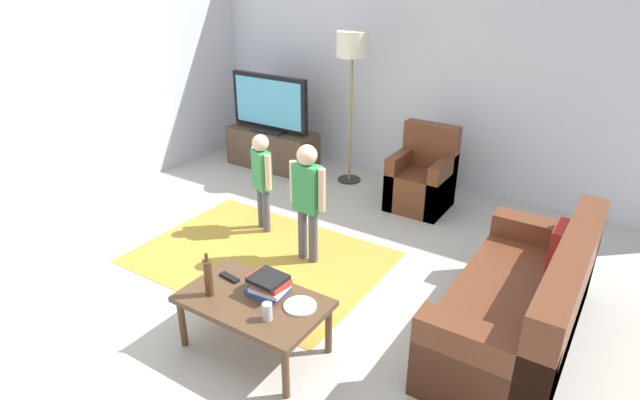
{
  "coord_description": "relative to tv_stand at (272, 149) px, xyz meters",
  "views": [
    {
      "loc": [
        2.2,
        -2.79,
        2.54
      ],
      "look_at": [
        0.0,
        0.6,
        0.65
      ],
      "focal_mm": 29.58,
      "sensor_mm": 36.0,
      "label": 1
    }
  ],
  "objects": [
    {
      "name": "book_stack",
      "position": [
        2.1,
        -2.75,
        0.24
      ],
      "size": [
        0.3,
        0.24,
        0.14
      ],
      "color": "#334CA5",
      "rests_on": "coffee_table"
    },
    {
      "name": "wall_left",
      "position": [
        -1.16,
        -2.3,
        1.11
      ],
      "size": [
        0.12,
        6.0,
        2.7
      ],
      "primitive_type": "cube",
      "color": "silver",
      "rests_on": "ground"
    },
    {
      "name": "soda_can",
      "position": [
        2.27,
        -2.98,
        0.24
      ],
      "size": [
        0.07,
        0.07,
        0.12
      ],
      "primitive_type": "cylinder",
      "color": "silver",
      "rests_on": "coffee_table"
    },
    {
      "name": "plate",
      "position": [
        2.37,
        -2.76,
        0.18
      ],
      "size": [
        0.22,
        0.22,
        0.02
      ],
      "color": "white",
      "rests_on": "coffee_table"
    },
    {
      "name": "child_center",
      "position": [
        1.69,
        -1.66,
        0.42
      ],
      "size": [
        0.37,
        0.18,
        1.1
      ],
      "color": "#4C4C59",
      "rests_on": "ground"
    },
    {
      "name": "bottle",
      "position": [
        1.77,
        -2.98,
        0.31
      ],
      "size": [
        0.06,
        0.06,
        0.32
      ],
      "color": "#4C3319",
      "rests_on": "coffee_table"
    },
    {
      "name": "tv",
      "position": [
        -0.0,
        -0.02,
        0.6
      ],
      "size": [
        1.1,
        0.28,
        0.71
      ],
      "color": "black",
      "rests_on": "tv_stand"
    },
    {
      "name": "child_near_tv",
      "position": [
        0.99,
        -1.42,
        0.36
      ],
      "size": [
        0.31,
        0.2,
        1.0
      ],
      "color": "#4C4C59",
      "rests_on": "ground"
    },
    {
      "name": "wall_back",
      "position": [
        1.84,
        0.7,
        1.11
      ],
      "size": [
        6.0,
        0.12,
        2.7
      ],
      "primitive_type": "cube",
      "color": "silver",
      "rests_on": "ground"
    },
    {
      "name": "ground",
      "position": [
        1.84,
        -2.3,
        -0.24
      ],
      "size": [
        7.8,
        7.8,
        0.0
      ],
      "primitive_type": "plane",
      "color": "#B2ADA3"
    },
    {
      "name": "tv_stand",
      "position": [
        0.0,
        0.0,
        0.0
      ],
      "size": [
        1.2,
        0.44,
        0.5
      ],
      "color": "#4C3828",
      "rests_on": "ground"
    },
    {
      "name": "tv_remote",
      "position": [
        1.75,
        -2.76,
        0.19
      ],
      "size": [
        0.17,
        0.07,
        0.02
      ],
      "primitive_type": "cube",
      "rotation": [
        0.0,
        0.0,
        -0.12
      ],
      "color": "black",
      "rests_on": "coffee_table"
    },
    {
      "name": "area_rug",
      "position": [
        1.3,
        -1.89,
        -0.24
      ],
      "size": [
        2.2,
        1.6,
        0.01
      ],
      "primitive_type": "cube",
      "color": "#B28C33",
      "rests_on": "ground"
    },
    {
      "name": "couch",
      "position": [
        3.61,
        -1.78,
        0.05
      ],
      "size": [
        0.8,
        1.8,
        0.86
      ],
      "color": "brown",
      "rests_on": "ground"
    },
    {
      "name": "coffee_table",
      "position": [
        2.05,
        -2.86,
        0.13
      ],
      "size": [
        1.0,
        0.6,
        0.42
      ],
      "color": "#513823",
      "rests_on": "ground"
    },
    {
      "name": "floor_lamp",
      "position": [
        1.07,
        0.15,
        1.3
      ],
      "size": [
        0.36,
        0.36,
        1.78
      ],
      "color": "#262626",
      "rests_on": "ground"
    },
    {
      "name": "armchair",
      "position": [
        2.1,
        -0.04,
        0.05
      ],
      "size": [
        0.6,
        0.6,
        0.9
      ],
      "color": "brown",
      "rests_on": "ground"
    }
  ]
}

